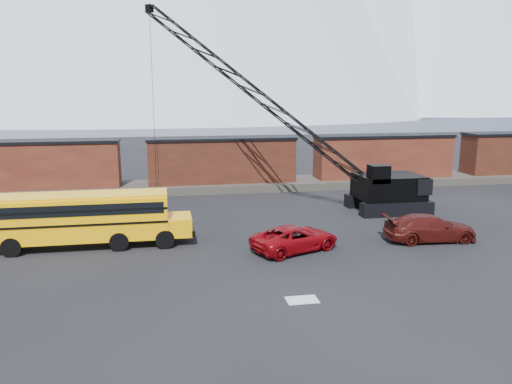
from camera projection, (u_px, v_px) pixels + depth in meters
ground at (272, 270)px, 25.73m from camera, size 160.00×160.00×0.00m
gravel_berm at (222, 185)px, 46.87m from camera, size 120.00×5.00×0.70m
boxcar_west_near at (40, 164)px, 43.55m from camera, size 13.70×3.10×4.17m
boxcar_mid at (222, 160)px, 46.39m from camera, size 13.70×3.10×4.17m
boxcar_east_near at (383, 156)px, 49.23m from camera, size 13.70×3.10×4.17m
snow_patch at (302, 300)px, 21.96m from camera, size 1.40×0.90×0.02m
school_bus at (87, 217)px, 29.17m from camera, size 11.65×2.65×3.19m
red_pickup at (295, 238)px, 28.71m from camera, size 5.76×4.21×1.46m
maroon_suv at (430, 228)px, 30.58m from camera, size 5.74×2.62×1.63m
crawler_crane at (254, 92)px, 39.24m from camera, size 20.82×11.30×16.17m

